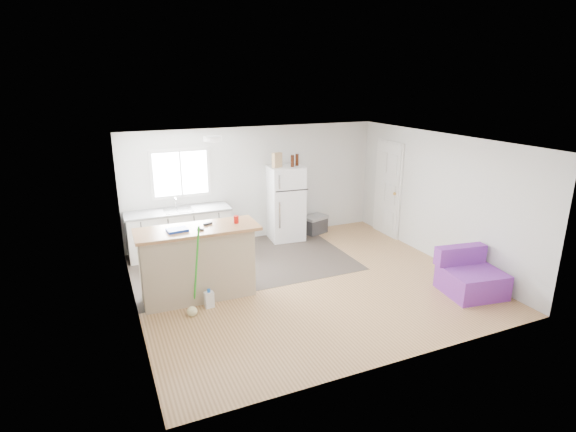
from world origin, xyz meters
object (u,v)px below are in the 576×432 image
object	(u,v)px
bottle_left	(292,161)
kitchen_cabinets	(179,232)
mop	(193,300)
red_cup	(236,219)
refrigerator	(286,203)
cooler	(315,224)
peninsula	(197,263)
bottle_right	(297,160)
blue_tray	(177,230)
purple_seat	(470,277)
cleaner_jug	(209,299)
cardboard_box	(277,160)

from	to	relation	value
bottle_left	kitchen_cabinets	bearing A→B (deg)	176.35
mop	red_cup	distance (m)	1.40
refrigerator	cooler	world-z (taller)	refrigerator
mop	peninsula	bearing A→B (deg)	55.96
refrigerator	bottle_right	bearing A→B (deg)	-3.32
bottle_left	blue_tray	bearing A→B (deg)	-145.63
purple_seat	cleaner_jug	xyz separation A→B (m)	(-4.00, 1.19, -0.13)
peninsula	refrigerator	xyz separation A→B (m)	(2.35, 1.95, 0.21)
cooler	mop	bearing A→B (deg)	-160.58
refrigerator	cooler	xyz separation A→B (m)	(0.74, 0.06, -0.59)
bottle_right	refrigerator	bearing A→B (deg)	171.82
kitchen_cabinets	cleaner_jug	xyz separation A→B (m)	(-0.02, -2.40, -0.33)
kitchen_cabinets	blue_tray	xyz separation A→B (m)	(-0.36, -2.02, 0.71)
purple_seat	bottle_right	size ratio (longest dim) A/B	3.91
cleaner_jug	mop	bearing A→B (deg)	-162.88
purple_seat	cleaner_jug	distance (m)	4.18
cleaner_jug	blue_tray	size ratio (longest dim) A/B	1.00
mop	bottle_left	size ratio (longest dim) A/B	5.53
kitchen_cabinets	bottle_right	size ratio (longest dim) A/B	8.06
cleaner_jug	red_cup	xyz separation A→B (m)	(0.59, 0.41, 1.08)
kitchen_cabinets	bottle_right	world-z (taller)	bottle_right
kitchen_cabinets	red_cup	world-z (taller)	red_cup
cooler	purple_seat	size ratio (longest dim) A/B	0.62
cooler	mop	world-z (taller)	mop
cleaner_jug	cardboard_box	bearing A→B (deg)	42.70
bottle_right	cleaner_jug	bearing A→B (deg)	-137.34
cleaner_jug	red_cup	size ratio (longest dim) A/B	2.51
refrigerator	mop	distance (m)	3.60
cleaner_jug	bottle_left	size ratio (longest dim) A/B	1.21
red_cup	bottle_left	bearing A→B (deg)	45.73
cleaner_jug	blue_tray	distance (m)	1.16
cleaner_jug	red_cup	world-z (taller)	red_cup
purple_seat	blue_tray	size ratio (longest dim) A/B	3.26
purple_seat	mop	size ratio (longest dim) A/B	0.71
refrigerator	bottle_left	distance (m)	0.93
refrigerator	red_cup	xyz separation A→B (m)	(-1.70, -1.96, 0.42)
refrigerator	bottle_left	world-z (taller)	bottle_left
mop	cardboard_box	bearing A→B (deg)	33.15
cardboard_box	refrigerator	bearing A→B (deg)	8.59
peninsula	bottle_right	size ratio (longest dim) A/B	7.55
purple_seat	red_cup	xyz separation A→B (m)	(-3.41, 1.60, 0.95)
red_cup	blue_tray	size ratio (longest dim) A/B	0.40
mop	cardboard_box	size ratio (longest dim) A/B	4.61
kitchen_cabinets	cleaner_jug	bearing A→B (deg)	-90.00
red_cup	bottle_right	world-z (taller)	bottle_right
purple_seat	blue_tray	xyz separation A→B (m)	(-4.34, 1.58, 0.91)
bottle_right	purple_seat	bearing A→B (deg)	-67.43
bottle_left	bottle_right	world-z (taller)	same
refrigerator	bottle_right	xyz separation A→B (m)	(0.24, -0.04, 0.92)
bottle_left	bottle_right	xyz separation A→B (m)	(0.14, 0.08, 0.00)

